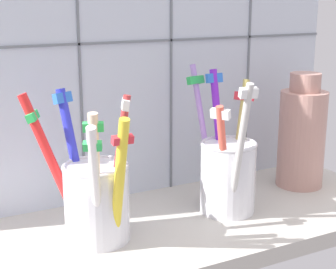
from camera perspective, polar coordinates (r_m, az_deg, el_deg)
The scene contains 5 objects.
counter_slab at distance 64.60cm, azimuth -0.17°, elevation -10.46°, with size 64.00×22.00×2.00cm, color #BCB7AD.
tile_wall_back at distance 69.53cm, azimuth -4.82°, elevation 9.75°, with size 64.00×2.20×45.00cm.
toothbrush_cup_left at distance 58.45cm, azimuth -7.75°, elevation -6.68°, with size 11.00×12.17×16.69cm.
toothbrush_cup_right at distance 66.12cm, azimuth 6.63°, elevation -4.04°, with size 8.80×13.56×18.16cm.
ceramic_vase at distance 76.89cm, azimuth 14.29°, elevation -0.06°, with size 6.60×6.60×16.27cm.
Camera 1 is at (-26.94, -51.81, 28.64)cm, focal length 56.27 mm.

